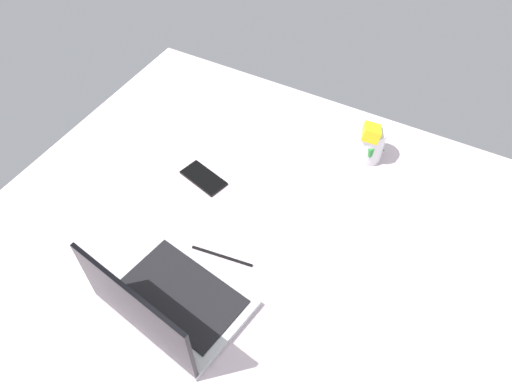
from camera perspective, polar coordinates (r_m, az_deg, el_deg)
The scene contains 5 objects.
bed_mattress at distance 129.72cm, azimuth 4.94°, elevation -12.41°, with size 180.00×140.00×18.00cm, color silver.
laptop at distance 115.21cm, azimuth -10.67°, elevation -12.96°, with size 36.35×28.15×23.00cm.
snack_cup at distance 147.70cm, azimuth 13.64°, elevation 5.90°, with size 9.34×10.05×14.12cm.
cell_phone at distance 142.16cm, azimuth -6.37°, elevation 1.69°, with size 6.80×14.00×0.80cm, color black.
charger_cable at distance 124.87cm, azimuth -4.15°, elevation -7.75°, with size 17.00×0.60×0.60cm, color black.
Camera 1 is at (-19.32, 58.58, 123.12)cm, focal length 33.08 mm.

